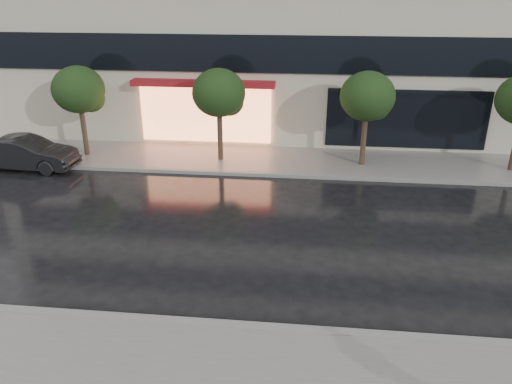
# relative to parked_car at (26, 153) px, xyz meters

# --- Properties ---
(ground) EXTENTS (120.00, 120.00, 0.00)m
(ground) POSITION_rel_parked_car_xyz_m (10.82, -8.30, -0.68)
(ground) COLOR black
(ground) RESTS_ON ground
(sidewalk_far) EXTENTS (60.00, 3.50, 0.12)m
(sidewalk_far) POSITION_rel_parked_car_xyz_m (10.82, 1.95, -0.62)
(sidewalk_far) COLOR slate
(sidewalk_far) RESTS_ON ground
(curb_near) EXTENTS (60.00, 0.25, 0.14)m
(curb_near) POSITION_rel_parked_car_xyz_m (10.82, -9.30, -0.61)
(curb_near) COLOR gray
(curb_near) RESTS_ON ground
(curb_far) EXTENTS (60.00, 0.25, 0.14)m
(curb_far) POSITION_rel_parked_car_xyz_m (10.82, 0.20, -0.61)
(curb_far) COLOR gray
(curb_far) RESTS_ON ground
(tree_far_west) EXTENTS (2.20, 2.20, 3.99)m
(tree_far_west) POSITION_rel_parked_car_xyz_m (1.88, 1.73, 2.24)
(tree_far_west) COLOR #33261C
(tree_far_west) RESTS_ON ground
(tree_mid_west) EXTENTS (2.20, 2.20, 3.99)m
(tree_mid_west) POSITION_rel_parked_car_xyz_m (7.88, 1.73, 2.24)
(tree_mid_west) COLOR #33261C
(tree_mid_west) RESTS_ON ground
(tree_mid_east) EXTENTS (2.20, 2.20, 3.99)m
(tree_mid_east) POSITION_rel_parked_car_xyz_m (13.88, 1.73, 2.24)
(tree_mid_east) COLOR #33261C
(tree_mid_east) RESTS_ON ground
(parked_car) EXTENTS (4.16, 1.58, 1.36)m
(parked_car) POSITION_rel_parked_car_xyz_m (0.00, 0.00, 0.00)
(parked_car) COLOR black
(parked_car) RESTS_ON ground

